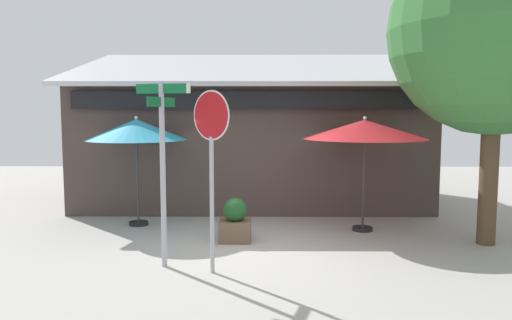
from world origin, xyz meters
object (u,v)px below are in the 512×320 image
stop_sign (211,146)px  patio_umbrella_crimson_center (365,130)px  shade_tree (511,34)px  sidewalk_planter (235,222)px  street_sign_post (163,155)px  patio_umbrella_teal_left (136,130)px

stop_sign → patio_umbrella_crimson_center: 4.19m
shade_tree → sidewalk_planter: size_ratio=7.05×
street_sign_post → shade_tree: (6.37, 1.37, 2.18)m
patio_umbrella_crimson_center → shade_tree: (2.47, -1.19, 1.87)m
patio_umbrella_crimson_center → sidewalk_planter: size_ratio=3.05×
patio_umbrella_crimson_center → sidewalk_planter: (-2.79, -0.86, -1.85)m
sidewalk_planter → patio_umbrella_crimson_center: bearing=17.2°
stop_sign → shade_tree: size_ratio=0.48×
street_sign_post → patio_umbrella_teal_left: 3.28m
stop_sign → shade_tree: bearing=16.9°
shade_tree → sidewalk_planter: shade_tree is taller
stop_sign → shade_tree: 6.11m
stop_sign → patio_umbrella_crimson_center: size_ratio=1.11×
patio_umbrella_crimson_center → sidewalk_planter: 3.45m
sidewalk_planter → street_sign_post: bearing=-123.5°
patio_umbrella_crimson_center → sidewalk_planter: patio_umbrella_crimson_center is taller
stop_sign → patio_umbrella_crimson_center: stop_sign is taller
patio_umbrella_teal_left → shade_tree: bearing=-12.4°
street_sign_post → patio_umbrella_teal_left: bearing=111.6°
patio_umbrella_teal_left → patio_umbrella_crimson_center: 5.13m
stop_sign → sidewalk_planter: stop_sign is taller
street_sign_post → sidewalk_planter: 2.54m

